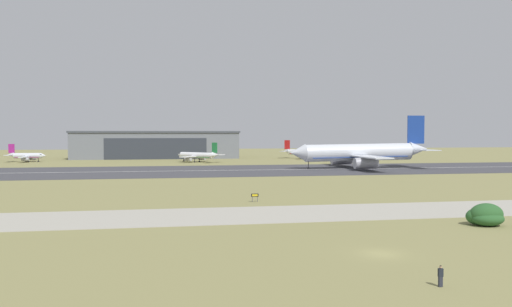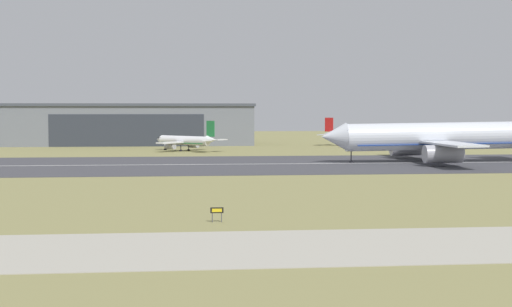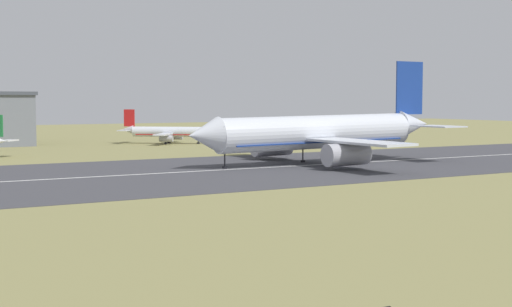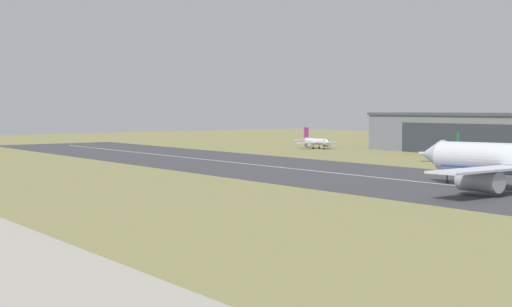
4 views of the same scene
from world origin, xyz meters
name	(u,v)px [view 3 (image 3 of 4)]	position (x,y,z in m)	size (l,w,h in m)	color
ground_plane	(284,254)	(0.00, 60.36, 0.00)	(605.99, 605.99, 0.00)	olive
runway_strip	(70,178)	(0.00, 120.72, 0.03)	(365.99, 53.27, 0.06)	#3D3D42
runway_centreline	(70,178)	(0.00, 120.72, 0.07)	(329.39, 0.70, 0.01)	silver
airplane_landing	(317,133)	(46.21, 122.69, 5.64)	(52.65, 49.54, 19.31)	silver
airplane_parked_centre	(167,132)	(46.22, 194.03, 3.14)	(23.57, 21.49, 9.25)	silver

